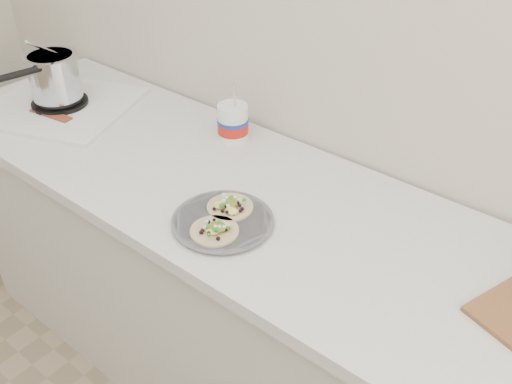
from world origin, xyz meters
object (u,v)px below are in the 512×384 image
Objects in this scene: stove at (57,88)px; bacon_plate at (52,117)px; taco_plate at (222,219)px; tub at (233,120)px.

stove is 2.30× the size of bacon_plate.
taco_plate reaches higher than bacon_plate.
taco_plate is at bearing -52.52° from tub.
tub is at bearing 27.02° from bacon_plate.
tub reaches higher than bacon_plate.
tub is at bearing 127.48° from taco_plate.
bacon_plate is (-0.84, 0.06, -0.01)m from taco_plate.
taco_plate is 1.19× the size of tub.
bacon_plate is at bearing -152.98° from tub.
stove is 0.11m from bacon_plate.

